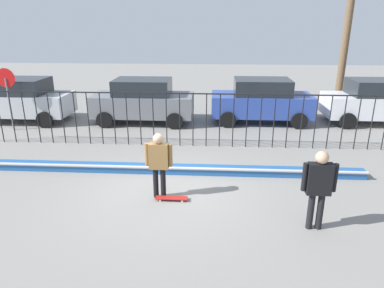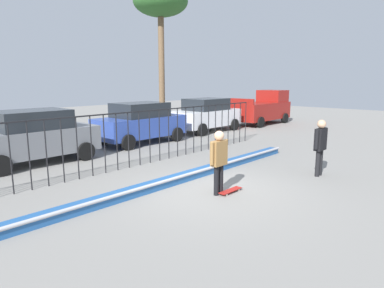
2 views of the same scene
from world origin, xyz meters
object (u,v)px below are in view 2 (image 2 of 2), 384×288
skateboarder (219,157)px  parked_car_blue (140,123)px  parked_car_white (206,115)px  camera_operator (320,143)px  pickup_truck (263,108)px  skateboard (230,191)px  palm_tree_tall (161,4)px  parked_car_gray (33,136)px

skateboarder → parked_car_blue: size_ratio=0.39×
parked_car_white → camera_operator: bearing=-115.1°
skateboarder → parked_car_white: bearing=37.6°
pickup_truck → camera_operator: bearing=-135.9°
camera_operator → parked_car_blue: bearing=-65.7°
skateboard → parked_car_white: size_ratio=0.19×
skateboard → pickup_truck: size_ratio=0.17×
palm_tree_tall → parked_car_gray: bearing=-159.4°
skateboard → camera_operator: (3.18, -1.05, 0.99)m
pickup_truck → skateboard: bearing=-146.6°
skateboard → parked_car_white: 11.05m
skateboard → parked_car_blue: 8.12m
skateboarder → camera_operator: camera_operator is taller
skateboarder → parked_car_blue: parked_car_blue is taller
skateboard → parked_car_gray: 7.47m
camera_operator → pickup_truck: 12.97m
skateboard → parked_car_blue: size_ratio=0.19×
skateboard → palm_tree_tall: bearing=33.7°
camera_operator → skateboarder: bearing=4.5°
skateboarder → camera_operator: (3.49, -1.20, 0.05)m
parked_car_blue → palm_tree_tall: (4.34, 3.20, 6.35)m
skateboarder → parked_car_white: size_ratio=0.39×
pickup_truck → palm_tree_tall: bearing=154.0°
parked_car_white → pickup_truck: bearing=-1.8°
pickup_truck → parked_car_white: bearing=179.7°
camera_operator → pickup_truck: (10.13, 8.09, -0.02)m
skateboard → parked_car_white: bearing=22.0°
parked_car_gray → pickup_truck: (15.38, -0.07, 0.06)m
parked_car_blue → skateboarder: bearing=-117.8°
camera_operator → pickup_truck: pickup_truck is taller
skateboarder → skateboard: skateboarder is taller
parked_car_blue → camera_operator: bearing=-92.2°
skateboard → camera_operator: bearing=-39.8°
skateboarder → parked_car_gray: size_ratio=0.39×
parked_car_gray → camera_operator: bearing=-59.6°
skateboard → parked_car_blue: bearing=46.1°
parked_car_blue → parked_car_white: bearing=-1.6°
camera_operator → parked_car_white: parked_car_white is taller
parked_car_white → parked_car_gray: bearing=-173.3°
parked_car_gray → parked_car_blue: (5.13, 0.35, 0.00)m
skateboarder → parked_car_blue: 8.05m
skateboarder → palm_tree_tall: 14.48m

